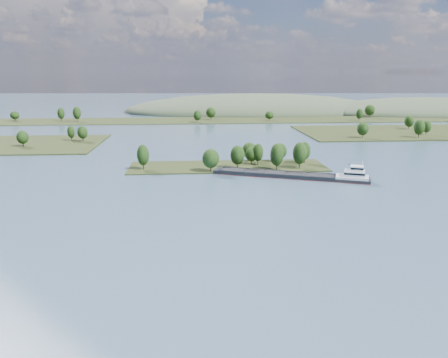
{
  "coord_description": "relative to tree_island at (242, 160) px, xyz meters",
  "views": [
    {
      "loc": [
        -18.28,
        -37.95,
        47.37
      ],
      "look_at": [
        -5.67,
        130.0,
        6.0
      ],
      "focal_mm": 35.0,
      "sensor_mm": 36.0,
      "label": 1
    }
  ],
  "objects": [
    {
      "name": "ground",
      "position": [
        -6.96,
        -58.78,
        -4.04
      ],
      "size": [
        1800.0,
        1800.0,
        0.0
      ],
      "primitive_type": "plane",
      "color": "#36495D",
      "rests_on": "ground"
    },
    {
      "name": "hill_east",
      "position": [
        253.04,
        291.22,
        -4.04
      ],
      "size": [
        260.0,
        140.0,
        36.0
      ],
      "primitive_type": "ellipsoid",
      "color": "#394530",
      "rests_on": "ground"
    },
    {
      "name": "hill_west",
      "position": [
        53.04,
        321.22,
        -4.04
      ],
      "size": [
        320.0,
        160.0,
        44.0
      ],
      "primitive_type": "ellipsoid",
      "color": "#394530",
      "rests_on": "ground"
    },
    {
      "name": "back_shoreline",
      "position": [
        2.12,
        221.04,
        -3.23
      ],
      "size": [
        900.0,
        60.0,
        15.66
      ],
      "color": "black",
      "rests_on": "ground"
    },
    {
      "name": "tree_island",
      "position": [
        0.0,
        0.0,
        0.0
      ],
      "size": [
        100.0,
        32.05,
        14.46
      ],
      "color": "black",
      "rests_on": "ground"
    },
    {
      "name": "cargo_barge",
      "position": [
        24.56,
        -24.79,
        -2.82
      ],
      "size": [
        70.14,
        33.61,
        9.72
      ],
      "color": "black",
      "rests_on": "ground"
    }
  ]
}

